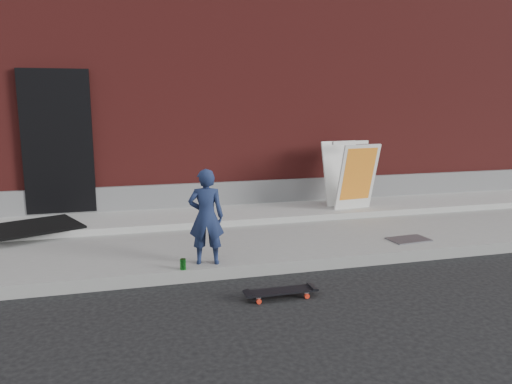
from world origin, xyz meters
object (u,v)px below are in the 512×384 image
object	(u,v)px
soda_can	(183,264)
pizza_sign	(350,175)
skateboard	(281,292)
child	(206,217)

from	to	relation	value
soda_can	pizza_sign	bearing A→B (deg)	34.93
skateboard	pizza_sign	distance (m)	3.67
skateboard	pizza_sign	bearing A→B (deg)	53.38
child	soda_can	bearing A→B (deg)	37.70
soda_can	skateboard	bearing A→B (deg)	-38.28
skateboard	child	bearing A→B (deg)	125.49
child	skateboard	xyz separation A→B (m)	(0.63, -0.89, -0.64)
child	pizza_sign	size ratio (longest dim) A/B	1.00
skateboard	pizza_sign	world-z (taller)	pizza_sign
child	skateboard	size ratio (longest dim) A/B	1.49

